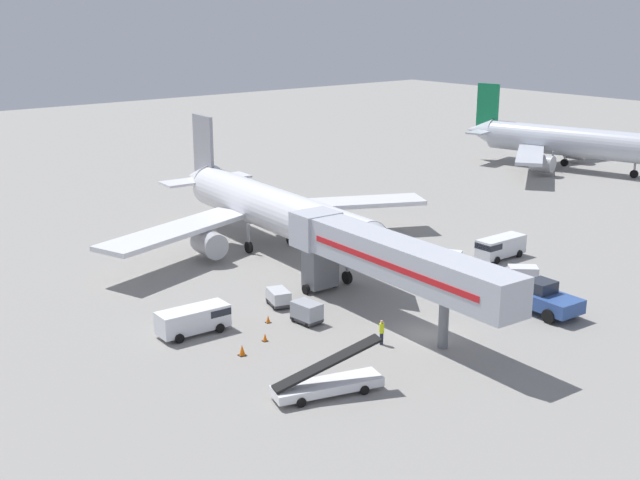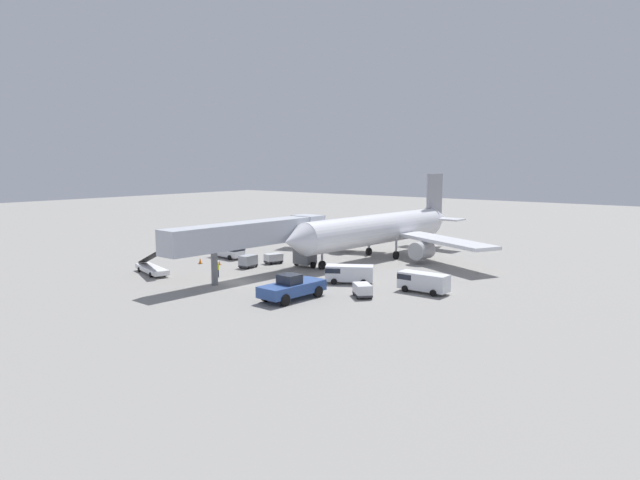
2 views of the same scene
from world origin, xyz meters
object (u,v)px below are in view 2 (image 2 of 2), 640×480
Objects in this scene: belt_loader_truck at (152,268)px; service_van_rear_right at (228,250)px; baggage_cart_mid_left at (362,290)px; safety_cone_charlie at (200,261)px; airplane_at_gate at (381,229)px; safety_cone_bravo at (246,262)px; service_van_far_left at (422,281)px; service_van_mid_center at (348,273)px; ground_crew_worker_foreground at (218,269)px; pushback_tug at (292,288)px; safety_cone_alpha at (219,263)px; jet_bridge at (257,235)px; baggage_cart_near_right at (248,261)px; baggage_cart_mid_right at (273,258)px.

service_van_rear_right is at bearing 95.17° from belt_loader_truck.
baggage_cart_mid_left is 27.12m from safety_cone_charlie.
airplane_at_gate reaches higher than baggage_cart_mid_left.
airplane_at_gate is at bearing 53.27° from safety_cone_bravo.
service_van_mid_center is at bearing -173.08° from service_van_far_left.
service_van_far_left reaches higher than ground_crew_worker_foreground.
pushback_tug is 12.41× the size of safety_cone_alpha.
jet_bridge is 6.98m from baggage_cart_near_right.
service_van_mid_center is 8.58m from service_van_far_left.
baggage_cart_mid_right is at bearing 41.37° from safety_cone_bravo.
jet_bridge is 3.22× the size of belt_loader_truck.
jet_bridge reaches higher than pushback_tug.
jet_bridge is 12.63m from safety_cone_charlie.
airplane_at_gate is 23.90m from baggage_cart_mid_left.
service_van_mid_center is at bearing -4.95° from safety_cone_bravo.
safety_cone_alpha is (-5.91, 5.53, -0.67)m from ground_crew_worker_foreground.
airplane_at_gate is 5.16× the size of belt_loader_truck.
airplane_at_gate is at bearing 117.91° from baggage_cart_mid_left.
baggage_cart_mid_left is at bearing 12.35° from belt_loader_truck.
service_van_far_left is at bearing 3.23° from baggage_cart_near_right.
safety_cone_charlie is at bearing -140.91° from baggage_cart_mid_right.
baggage_cart_mid_left is 4.80× the size of safety_cone_alpha.
ground_crew_worker_foreground reaches higher than baggage_cart_mid_left.
jet_bridge is 14.35m from service_van_rear_right.
service_van_far_left is 2.30× the size of baggage_cart_near_right.
airplane_at_gate reaches higher than baggage_cart_near_right.
belt_loader_truck is at bearing -167.65° from baggage_cart_mid_left.
baggage_cart_near_right is (-8.98, -16.80, -3.09)m from airplane_at_gate.
jet_bridge is at bearing -35.47° from safety_cone_bravo.
service_van_mid_center is 22.25m from safety_cone_charlie.
belt_loader_truck is at bearing -108.75° from safety_cone_bravo.
baggage_cart_mid_left reaches higher than safety_cone_alpha.
baggage_cart_near_right is 3.89× the size of safety_cone_alpha.
service_van_mid_center is at bearing 3.43° from safety_cone_alpha.
service_van_mid_center is 17.46m from safety_cone_bravo.
safety_cone_bravo is at bearing 144.53° from jet_bridge.
ground_crew_worker_foreground is (-13.69, 2.74, -0.20)m from pushback_tug.
service_van_rear_right is (-31.07, 2.15, -0.06)m from service_van_far_left.
safety_cone_alpha is at bearing 78.75° from belt_loader_truck.
service_van_far_left reaches higher than safety_cone_charlie.
airplane_at_gate is 21.52m from service_van_far_left.
service_van_far_left is (8.47, 10.47, 0.00)m from pushback_tug.
ground_crew_worker_foreground is (8.91, -9.88, -0.15)m from service_van_rear_right.
belt_loader_truck is 1.34× the size of service_van_rear_right.
belt_loader_truck is 1.29× the size of service_van_mid_center.
baggage_cart_mid_right is at bearing 120.37° from jet_bridge.
safety_cone_charlie is (0.42, -5.36, -0.72)m from service_van_rear_right.
ground_crew_worker_foreground reaches higher than safety_cone_bravo.
service_van_far_left reaches higher than baggage_cart_mid_right.
airplane_at_gate reaches higher than belt_loader_truck.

